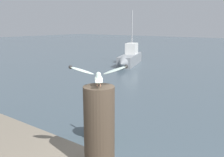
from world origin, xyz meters
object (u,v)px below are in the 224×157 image
Objects in this scene: seagull at (99,75)px; channel_buoy at (94,122)px; mooring_post at (99,128)px; boat_grey at (129,58)px.

channel_buoy is (-2.52, 2.74, -2.04)m from seagull.
seagull reaches higher than channel_buoy.
mooring_post is 3.98m from channel_buoy.
channel_buoy is (-2.52, 2.74, -1.41)m from mooring_post.
seagull is (-0.00, 0.00, 0.63)m from mooring_post.
mooring_post is 16.76m from boat_grey.
boat_grey is (-8.90, 14.14, -1.34)m from mooring_post.
seagull is at bearing 131.64° from mooring_post.
mooring_post is 0.20× the size of boat_grey.
seagull is 16.82m from boat_grey.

